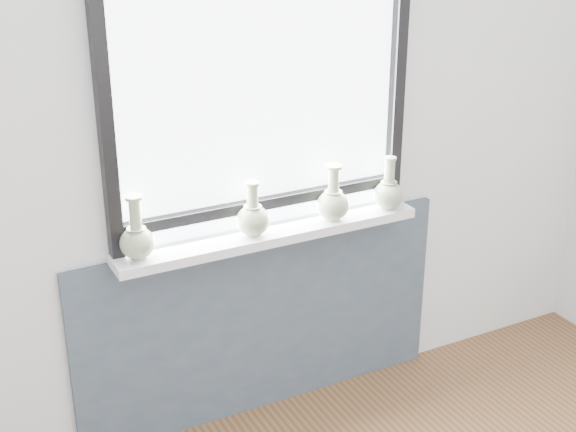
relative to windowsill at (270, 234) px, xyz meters
name	(u,v)px	position (x,y,z in m)	size (l,w,h in m)	color
back_wall	(258,129)	(0.00, 0.10, 0.42)	(3.60, 0.02, 2.60)	silver
apron_panel	(264,322)	(0.00, 0.07, -0.45)	(1.70, 0.03, 0.86)	#435060
windowsill	(270,234)	(0.00, 0.00, 0.00)	(1.32, 0.18, 0.04)	white
window	(262,97)	(0.00, 0.06, 0.56)	(1.30, 0.06, 1.05)	black
vase_a	(137,239)	(-0.56, -0.01, 0.10)	(0.13, 0.13, 0.25)	#9EAF89
vase_b	(253,218)	(-0.08, -0.01, 0.09)	(0.14, 0.14, 0.23)	#9EAF89
vase_c	(333,202)	(0.28, -0.02, 0.10)	(0.14, 0.14, 0.24)	#9EAF89
vase_d	(388,192)	(0.56, -0.03, 0.09)	(0.13, 0.13, 0.23)	#9EAF89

